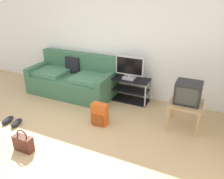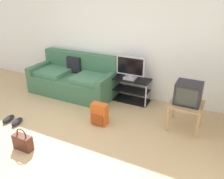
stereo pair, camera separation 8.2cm
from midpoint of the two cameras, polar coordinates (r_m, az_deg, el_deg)
ground_plane at (r=3.97m, az=-16.92°, el=-13.13°), size 9.00×9.80×0.02m
wall_back at (r=5.30m, az=-0.45°, el=13.47°), size 9.00×0.10×2.70m
couch at (r=5.50m, az=-8.93°, el=2.49°), size 1.99×0.93×0.90m
tv_stand at (r=5.08m, az=4.94°, el=0.01°), size 0.88×0.40×0.52m
flat_tv at (r=4.88m, az=5.05°, el=5.31°), size 0.62×0.22×0.50m
side_table at (r=4.24m, az=18.41°, el=-4.18°), size 0.56×0.56×0.48m
crt_tv at (r=4.14m, az=18.91°, el=-0.88°), size 0.43×0.37×0.38m
backpack at (r=4.22m, az=-2.58°, el=-6.12°), size 0.29×0.23×0.41m
handbag at (r=3.89m, az=-20.66°, el=-12.01°), size 0.32×0.13×0.37m
sneakers_pair at (r=4.70m, az=-22.93°, el=-7.05°), size 0.40×0.31×0.09m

